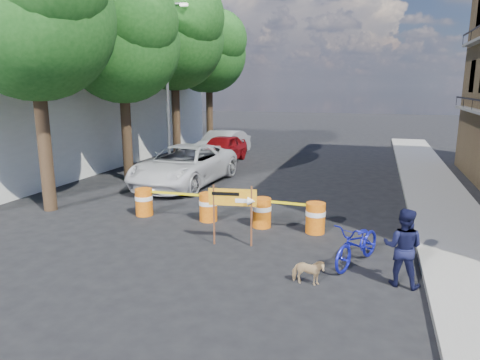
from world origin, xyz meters
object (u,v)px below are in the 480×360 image
Objects in this scene: dog at (308,272)px; suv_white at (184,165)px; pedestrian at (403,247)px; barrel_far_right at (315,217)px; barrel_mid_right at (262,212)px; detour_sign at (238,202)px; sedan_red at (222,149)px; barrel_far_left at (144,201)px; bicycle at (359,224)px; sedan_silver at (222,145)px; barrel_mid_left at (208,206)px.

suv_white is at bearing 38.66° from dog.
suv_white is at bearing -30.40° from pedestrian.
barrel_mid_right is at bearing 178.54° from barrel_far_right.
sedan_red is (-4.83, 11.95, -0.44)m from detour_sign.
dog is at bearing -48.58° from detour_sign.
barrel_far_right is at bearing -54.95° from sedan_red.
pedestrian is 0.38× the size of sedan_red.
detour_sign is (3.82, -1.68, 0.73)m from barrel_far_left.
detour_sign reaches higher than barrel_mid_right.
bicycle is 10.04m from suv_white.
bicycle reaches higher than suv_white.
detour_sign is at bearing -162.40° from bicycle.
bicycle is 14.64m from sedan_red.
barrel_mid_right is 0.18× the size of sedan_silver.
barrel_far_left is 1.00× the size of barrel_mid_right.
suv_white is 1.36× the size of sedan_red.
barrel_far_left is 8.37m from pedestrian.
sedan_silver reaches higher than barrel_far_right.
barrel_mid_left is 0.15× the size of suv_white.
barrel_far_left is at bearing -172.38° from bicycle.
suv_white is 1.24× the size of sedan_silver.
dog is at bearing -100.17° from bicycle.
barrel_mid_left is 5.17m from bicycle.
barrel_mid_left is at bearing 177.61° from barrel_mid_right.
sedan_red is at bearing -64.54° from sedan_silver.
barrel_mid_right is 11.43m from sedan_red.
pedestrian is at bearing -51.53° from barrel_far_right.
detour_sign reaches higher than dog.
barrel_far_right is at bearing -32.95° from suv_white.
barrel_far_right is 13.46m from sedan_silver.
barrel_far_right is 2.57m from detour_sign.
pedestrian is (7.87, -2.82, 0.39)m from barrel_far_left.
barrel_far_right is at bearing 4.47° from dog.
detour_sign reaches higher than sedan_silver.
suv_white is 5.72m from sedan_red.
pedestrian is 0.28× the size of suv_white.
barrel_far_left is 0.18× the size of sedan_silver.
pedestrian reaches higher than suv_white.
barrel_mid_left is 6.35m from pedestrian.
bicycle is (6.93, -2.02, 0.54)m from barrel_far_left.
barrel_mid_left and barrel_mid_right have the same top height.
barrel_mid_right is 12.64m from sedan_silver.
detour_sign is 12.90m from sedan_red.
detour_sign is at bearing -5.24° from pedestrian.
sedan_red is (-8.88, 13.10, -0.09)m from pedestrian.
pedestrian is at bearing -19.73° from barrel_far_left.
sedan_red is (-3.26, 10.18, 0.29)m from barrel_mid_left.
sedan_red is 1.22m from sedan_silver.
bicycle is (2.91, -2.04, 0.54)m from barrel_mid_right.
sedan_silver is at bearing 97.12° from barrel_far_left.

